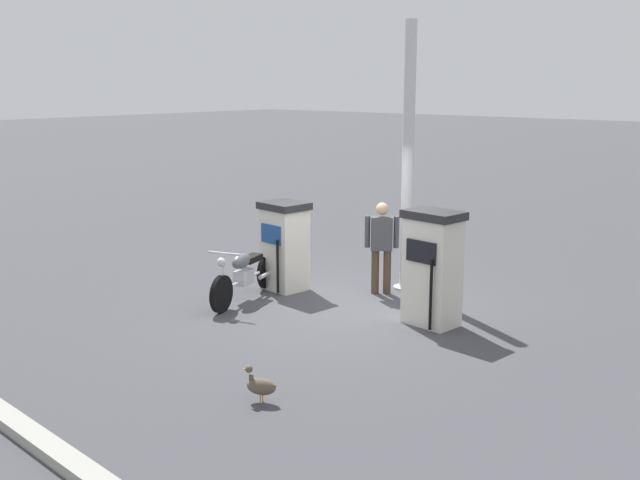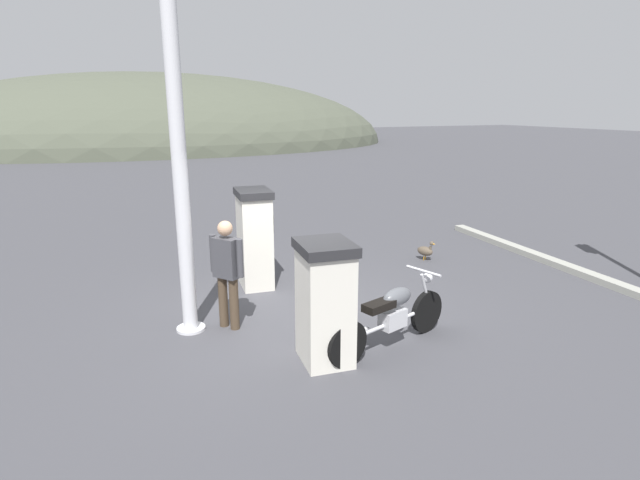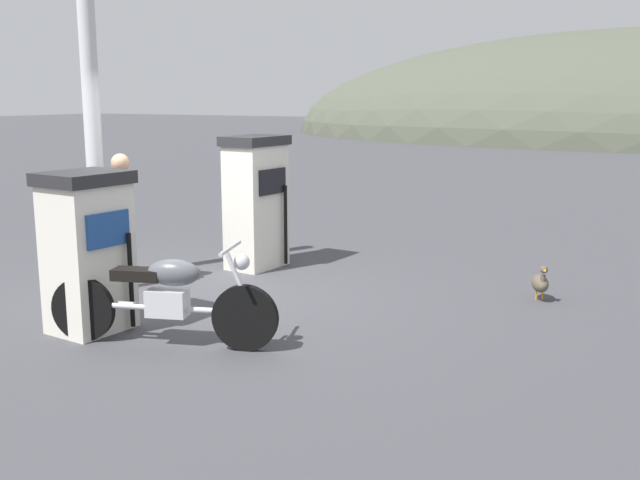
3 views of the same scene
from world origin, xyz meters
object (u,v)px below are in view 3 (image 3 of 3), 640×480
at_px(fuel_pump_near, 88,251).
at_px(attendant_person, 123,212).
at_px(canopy_support_pole, 91,98).
at_px(fuel_pump_far, 256,201).
at_px(wandering_duck, 540,282).
at_px(motorcycle_near_pump, 165,298).

distance_m(fuel_pump_near, attendant_person, 1.66).
height_order(attendant_person, canopy_support_pole, canopy_support_pole).
distance_m(fuel_pump_near, canopy_support_pole, 2.51).
height_order(fuel_pump_near, canopy_support_pole, canopy_support_pole).
bearing_deg(attendant_person, fuel_pump_far, 60.86).
height_order(fuel_pump_far, attendant_person, fuel_pump_far).
relative_size(fuel_pump_far, wandering_duck, 4.03).
distance_m(wandering_duck, canopy_support_pole, 5.55).
bearing_deg(attendant_person, fuel_pump_near, -59.05).
height_order(motorcycle_near_pump, attendant_person, attendant_person).
bearing_deg(motorcycle_near_pump, wandering_duck, 48.74).
xyz_separation_m(fuel_pump_near, canopy_support_pole, (-1.38, 1.56, 1.40)).
xyz_separation_m(fuel_pump_near, wandering_duck, (3.60, 3.02, -0.57)).
xyz_separation_m(fuel_pump_far, canopy_support_pole, (-1.38, -1.40, 1.31)).
bearing_deg(attendant_person, motorcycle_near_pump, -39.30).
xyz_separation_m(motorcycle_near_pump, canopy_support_pole, (-2.30, 1.59, 1.73)).
xyz_separation_m(fuel_pump_far, motorcycle_near_pump, (0.92, -2.99, -0.42)).
bearing_deg(motorcycle_near_pump, fuel_pump_near, 178.03).
relative_size(fuel_pump_near, attendant_person, 0.98).
bearing_deg(motorcycle_near_pump, attendant_person, 140.70).
xyz_separation_m(fuel_pump_near, motorcycle_near_pump, (0.92, -0.03, -0.33)).
distance_m(motorcycle_near_pump, attendant_person, 2.34).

